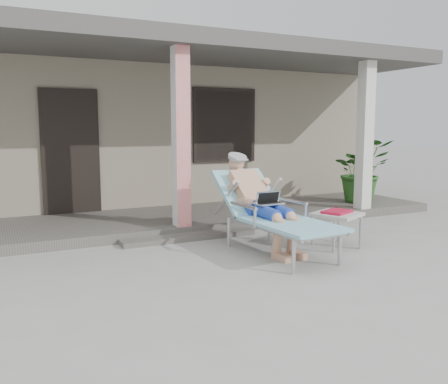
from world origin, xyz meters
TOP-DOWN VIEW (x-y plane):
  - ground at (0.00, 0.00)m, footprint 60.00×60.00m
  - house at (0.00, 6.50)m, footprint 10.40×5.40m
  - porch_deck at (0.00, 3.00)m, footprint 10.00×2.00m
  - porch_overhang at (0.00, 2.95)m, footprint 10.00×2.30m
  - porch_step at (0.00, 1.85)m, footprint 2.00×0.30m
  - lounger at (0.69, 0.87)m, footprint 0.91×2.12m
  - side_table at (1.62, 0.58)m, footprint 0.74×0.74m
  - potted_palm at (3.99, 2.76)m, footprint 1.13×0.98m

SIDE VIEW (x-z plane):
  - ground at x=0.00m, z-range 0.00..0.00m
  - porch_step at x=0.00m, z-range 0.00..0.07m
  - porch_deck at x=0.00m, z-range 0.00..0.15m
  - side_table at x=1.62m, z-range 0.17..0.67m
  - potted_palm at x=3.99m, z-range 0.15..1.38m
  - lounger at x=0.69m, z-range 0.16..1.51m
  - house at x=0.00m, z-range 0.02..3.32m
  - porch_overhang at x=0.00m, z-range 1.36..4.21m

